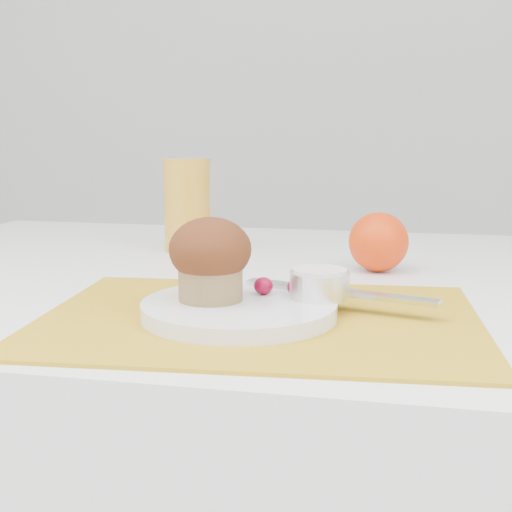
% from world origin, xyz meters
% --- Properties ---
extents(placemat, '(0.45, 0.35, 0.00)m').
position_xyz_m(placemat, '(0.02, -0.16, 0.75)').
color(placemat, gold).
rests_on(placemat, table).
extents(plate, '(0.24, 0.24, 0.02)m').
position_xyz_m(plate, '(0.00, -0.17, 0.76)').
color(plate, white).
rests_on(plate, placemat).
extents(ramekin, '(0.07, 0.07, 0.03)m').
position_xyz_m(ramekin, '(0.08, -0.13, 0.78)').
color(ramekin, silver).
rests_on(ramekin, plate).
extents(cream, '(0.07, 0.07, 0.01)m').
position_xyz_m(cream, '(0.08, -0.13, 0.80)').
color(cream, silver).
rests_on(cream, ramekin).
extents(raspberry_near, '(0.02, 0.02, 0.02)m').
position_xyz_m(raspberry_near, '(0.02, -0.13, 0.78)').
color(raspberry_near, '#5A0218').
rests_on(raspberry_near, plate).
extents(raspberry_far, '(0.02, 0.02, 0.02)m').
position_xyz_m(raspberry_far, '(0.06, -0.13, 0.78)').
color(raspberry_far, '#61021B').
rests_on(raspberry_far, plate).
extents(butter_knife, '(0.20, 0.07, 0.01)m').
position_xyz_m(butter_knife, '(0.10, -0.12, 0.77)').
color(butter_knife, silver).
rests_on(butter_knife, plate).
extents(orange, '(0.08, 0.08, 0.08)m').
position_xyz_m(orange, '(0.13, 0.10, 0.79)').
color(orange, '#EC3C08').
rests_on(orange, table).
extents(juice_glass, '(0.09, 0.09, 0.14)m').
position_xyz_m(juice_glass, '(-0.16, 0.20, 0.82)').
color(juice_glass, gold).
rests_on(juice_glass, table).
extents(muffin, '(0.08, 0.08, 0.08)m').
position_xyz_m(muffin, '(-0.02, -0.17, 0.81)').
color(muffin, olive).
rests_on(muffin, plate).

